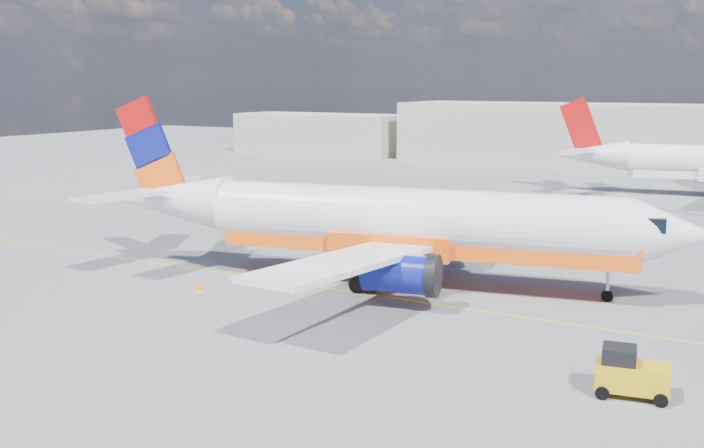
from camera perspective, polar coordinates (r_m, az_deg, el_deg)
The scene contains 7 objects.
ground at distance 38.29m, azimuth -1.12°, elevation -6.16°, with size 240.00×240.00×0.00m, color slate.
taxi_line at distance 40.80m, azimuth 1.02°, elevation -5.11°, with size 70.00×0.15×0.01m, color yellow.
terminal_main at distance 107.75m, azimuth 22.07°, elevation 5.90°, with size 70.00×14.00×8.00m, color beige.
terminal_annex at distance 121.87m, azimuth -2.28°, elevation 6.59°, with size 26.00×10.00×6.00m, color beige.
main_jet at distance 42.21m, azimuth 3.12°, elevation 0.09°, with size 33.58×25.98×10.13m.
gse_tug at distance 29.47m, azimuth 19.56°, elevation -10.19°, with size 2.65×1.87×1.75m.
traffic_cone at distance 42.04m, azimuth -11.07°, elevation -4.44°, with size 0.42×0.42×0.59m.
Camera 1 is at (18.59, -31.67, 10.84)m, focal length 40.00 mm.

